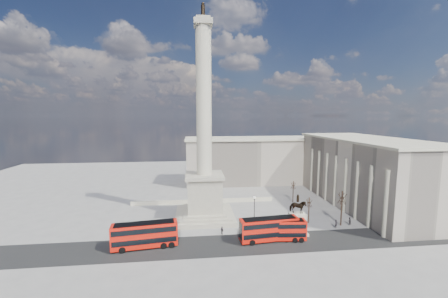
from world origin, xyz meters
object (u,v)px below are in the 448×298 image
Objects in this scene: nelsons_column at (204,165)px; equestrian_statue at (297,220)px; victorian_lamp at (254,208)px; red_bus_c at (279,230)px; pedestrian_crossing at (222,230)px; pedestrian_walking at (336,224)px; red_bus_a at (145,235)px; pedestrian_standing at (349,221)px; red_bus_b at (269,229)px.

nelsons_column is 24.29m from equestrian_statue.
nelsons_column reaches higher than victorian_lamp.
nelsons_column reaches higher than red_bus_c.
pedestrian_walking is at bearing -113.89° from pedestrian_crossing.
equestrian_statue reaches higher than red_bus_a.
equestrian_statue is (30.47, 2.54, 0.44)m from red_bus_a.
victorian_lamp is (11.14, -5.18, -9.12)m from nelsons_column.
nelsons_column is 5.82× the size of equestrian_statue.
pedestrian_crossing is (14.90, 4.24, -1.70)m from red_bus_a.
pedestrian_standing is (13.73, 3.48, -2.10)m from equestrian_statue.
red_bus_c is 5.20m from equestrian_statue.
equestrian_statue is 14.32m from pedestrian_standing.
nelsons_column is at bearing -19.80° from pedestrian_standing.
victorian_lamp is 18.26m from pedestrian_walking.
red_bus_c is 15.19m from pedestrian_walking.
pedestrian_walking reaches higher than pedestrian_crossing.
pedestrian_walking is 1.06× the size of pedestrian_standing.
nelsons_column is 35.64m from pedestrian_standing.
red_bus_a is at bearing -129.21° from nelsons_column.
victorian_lamp is 3.44× the size of pedestrian_walking.
pedestrian_crossing is at bearing -72.43° from nelsons_column.
red_bus_a is 1.43× the size of equestrian_statue.
victorian_lamp is at bearing 90.97° from red_bus_b.
victorian_lamp is 3.78× the size of pedestrian_crossing.
red_bus_a is 6.89× the size of pedestrian_standing.
pedestrian_walking is 25.43m from pedestrian_crossing.
pedestrian_walking is (14.43, 4.57, -1.30)m from red_bus_c.
equestrian_statue is (4.57, 2.36, 0.75)m from red_bus_c.
victorian_lamp reaches higher than red_bus_c.
pedestrian_crossing is (-29.30, -1.78, -0.04)m from pedestrian_standing.
red_bus_c is at bearing -6.81° from red_bus_a.
red_bus_b is 2.03m from red_bus_c.
equestrian_statue is at bearing 13.93° from red_bus_b.
red_bus_a is at bearing -174.65° from red_bus_c.
nelsons_column is 16.06m from pedestrian_crossing.
pedestrian_standing is (18.31, 5.84, -1.35)m from red_bus_c.
victorian_lamp reaches higher than red_bus_b.
red_bus_b is 6.30× the size of pedestrian_walking.
red_bus_a is 25.90m from red_bus_c.
victorian_lamp reaches higher than red_bus_a.
victorian_lamp is at bearing 113.71° from red_bus_c.
red_bus_b is 9.13m from victorian_lamp.
pedestrian_standing is (3.88, 1.27, -0.05)m from pedestrian_walking.
pedestrian_standing is (21.36, -3.15, -2.91)m from victorian_lamp.
victorian_lamp is 9.80m from pedestrian_crossing.
red_bus_c is (2.02, -0.02, -0.23)m from red_bus_b.
red_bus_c is 6.28× the size of pedestrian_crossing.
nelsons_column is 32.48m from pedestrian_walking.
pedestrian_walking is 4.08m from pedestrian_standing.
red_bus_b is at bearing -6.73° from red_bus_a.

